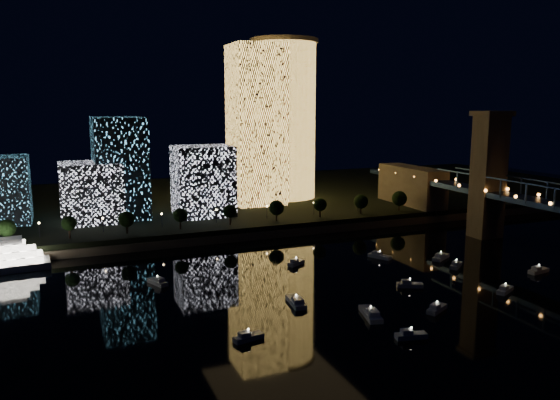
{
  "coord_description": "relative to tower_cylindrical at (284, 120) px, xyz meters",
  "views": [
    {
      "loc": [
        -91.97,
        -116.89,
        52.15
      ],
      "look_at": [
        -21.91,
        55.0,
        19.85
      ],
      "focal_mm": 35.0,
      "sensor_mm": 36.0,
      "label": 1
    }
  ],
  "objects": [
    {
      "name": "ground",
      "position": [
        -15.91,
        -142.41,
        -44.98
      ],
      "size": [
        520.0,
        520.0,
        0.0
      ],
      "primitive_type": "plane",
      "color": "black",
      "rests_on": "ground"
    },
    {
      "name": "far_bank",
      "position": [
        -15.91,
        17.59,
        -42.48
      ],
      "size": [
        420.0,
        160.0,
        5.0
      ],
      "primitive_type": "cube",
      "color": "black",
      "rests_on": "ground"
    },
    {
      "name": "seawall",
      "position": [
        -15.91,
        -60.41,
        -43.48
      ],
      "size": [
        420.0,
        6.0,
        3.0
      ],
      "primitive_type": "cube",
      "color": "#6B5E4C",
      "rests_on": "ground"
    },
    {
      "name": "tower_cylindrical",
      "position": [
        0.0,
        0.0,
        0.0
      ],
      "size": [
        34.0,
        34.0,
        79.72
      ],
      "color": "#FBBC50",
      "rests_on": "far_bank"
    },
    {
      "name": "tower_rectangular",
      "position": [
        -19.2,
        -11.7,
        -2.32
      ],
      "size": [
        23.67,
        23.67,
        75.33
      ],
      "primitive_type": "cube",
      "color": "#FBBC50",
      "rests_on": "far_bank"
    },
    {
      "name": "midrise_blocks",
      "position": [
        -86.47,
        -23.68,
        -23.41
      ],
      "size": [
        100.26,
        35.31,
        42.42
      ],
      "color": "white",
      "rests_on": "far_bank"
    },
    {
      "name": "motorboats",
      "position": [
        -24.1,
        -131.38,
        -44.17
      ],
      "size": [
        120.1,
        67.2,
        2.78
      ],
      "color": "silver",
      "rests_on": "ground"
    },
    {
      "name": "esplanade_trees",
      "position": [
        -38.38,
        -54.41,
        -34.51
      ],
      "size": [
        166.47,
        6.81,
        8.9
      ],
      "color": "black",
      "rests_on": "far_bank"
    },
    {
      "name": "street_lamps",
      "position": [
        -49.91,
        -48.41,
        -35.96
      ],
      "size": [
        132.7,
        0.7,
        5.65
      ],
      "color": "black",
      "rests_on": "far_bank"
    }
  ]
}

